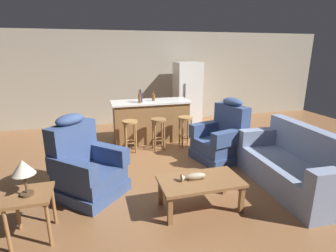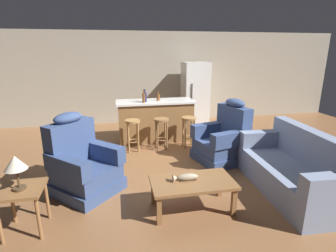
% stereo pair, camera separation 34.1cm
% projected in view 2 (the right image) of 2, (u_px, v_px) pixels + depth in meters
% --- Properties ---
extents(ground_plane, '(12.00, 12.00, 0.00)m').
position_uv_depth(ground_plane, '(166.00, 162.00, 5.06)').
color(ground_plane, brown).
extents(back_wall, '(12.00, 0.05, 2.60)m').
position_uv_depth(back_wall, '(146.00, 78.00, 7.64)').
color(back_wall, '#A89E89').
rests_on(back_wall, ground_plane).
extents(coffee_table, '(1.10, 0.60, 0.42)m').
position_uv_depth(coffee_table, '(192.00, 185.00, 3.47)').
color(coffee_table, olive).
rests_on(coffee_table, ground_plane).
extents(fish_figurine, '(0.34, 0.10, 0.10)m').
position_uv_depth(fish_figurine, '(185.00, 177.00, 3.45)').
color(fish_figurine, '#4C3823').
rests_on(fish_figurine, coffee_table).
extents(couch, '(0.93, 1.94, 0.94)m').
position_uv_depth(couch, '(294.00, 171.00, 3.92)').
color(couch, '#8493B2').
rests_on(couch, ground_plane).
extents(recliner_near_lamp, '(1.19, 1.19, 1.20)m').
position_uv_depth(recliner_near_lamp, '(82.00, 165.00, 3.93)').
color(recliner_near_lamp, '#384C7A').
rests_on(recliner_near_lamp, ground_plane).
extents(recliner_near_island, '(1.03, 1.03, 1.20)m').
position_uv_depth(recliner_near_island, '(224.00, 140.00, 5.04)').
color(recliner_near_island, '#384C7A').
rests_on(recliner_near_island, ground_plane).
extents(end_table, '(0.48, 0.48, 0.56)m').
position_uv_depth(end_table, '(22.00, 196.00, 3.02)').
color(end_table, olive).
rests_on(end_table, ground_plane).
extents(table_lamp, '(0.24, 0.24, 0.41)m').
position_uv_depth(table_lamp, '(15.00, 164.00, 2.88)').
color(table_lamp, '#4C3823').
rests_on(table_lamp, end_table).
extents(kitchen_island, '(1.80, 0.70, 0.95)m').
position_uv_depth(kitchen_island, '(155.00, 120.00, 6.20)').
color(kitchen_island, olive).
rests_on(kitchen_island, ground_plane).
extents(bar_stool_left, '(0.32, 0.32, 0.68)m').
position_uv_depth(bar_stool_left, '(133.00, 130.00, 5.50)').
color(bar_stool_left, '#A87A47').
rests_on(bar_stool_left, ground_plane).
extents(bar_stool_middle, '(0.32, 0.32, 0.68)m').
position_uv_depth(bar_stool_middle, '(161.00, 128.00, 5.61)').
color(bar_stool_middle, olive).
rests_on(bar_stool_middle, ground_plane).
extents(bar_stool_right, '(0.32, 0.32, 0.68)m').
position_uv_depth(bar_stool_right, '(189.00, 126.00, 5.73)').
color(bar_stool_right, '#A87A47').
rests_on(bar_stool_right, ground_plane).
extents(refrigerator, '(0.70, 0.69, 1.76)m').
position_uv_depth(refrigerator, '(195.00, 94.00, 7.47)').
color(refrigerator, white).
rests_on(refrigerator, ground_plane).
extents(bottle_tall_green, '(0.08, 0.08, 0.29)m').
position_uv_depth(bottle_tall_green, '(145.00, 97.00, 5.91)').
color(bottle_tall_green, '#23284C').
rests_on(bottle_tall_green, kitchen_island).
extents(bottle_short_amber, '(0.08, 0.08, 0.21)m').
position_uv_depth(bottle_short_amber, '(158.00, 97.00, 6.07)').
color(bottle_short_amber, brown).
rests_on(bottle_short_amber, kitchen_island).
extents(bottle_wine_dark, '(0.06, 0.06, 0.30)m').
position_uv_depth(bottle_wine_dark, '(144.00, 98.00, 5.82)').
color(bottle_wine_dark, brown).
rests_on(bottle_wine_dark, kitchen_island).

